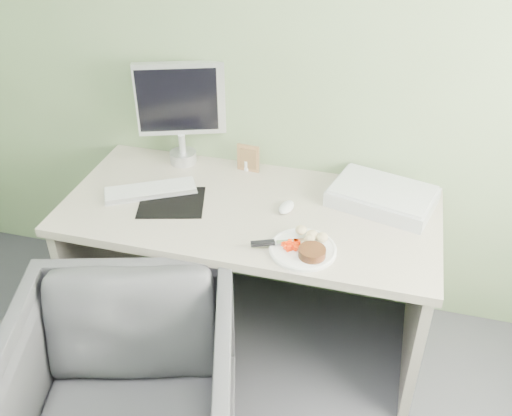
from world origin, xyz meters
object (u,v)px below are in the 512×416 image
(scanner, at_px, (382,197))
(plate, at_px, (303,249))
(monitor, at_px, (181,108))
(desk_chair, at_px, (126,399))
(desk, at_px, (250,241))

(scanner, bearing_deg, plate, -108.27)
(plate, xyz_separation_m, monitor, (-0.69, 0.55, 0.27))
(plate, relative_size, desk_chair, 0.33)
(scanner, xyz_separation_m, desk_chair, (-0.79, -0.97, -0.40))
(desk, height_order, desk_chair, desk)
(desk, relative_size, monitor, 3.27)
(monitor, bearing_deg, plate, -58.15)
(plate, distance_m, desk_chair, 0.85)
(desk, bearing_deg, scanner, 18.05)
(desk, height_order, monitor, monitor)
(desk_chair, bearing_deg, desk, 56.24)
(scanner, xyz_separation_m, monitor, (-0.96, 0.14, 0.24))
(scanner, distance_m, monitor, 1.00)
(desk, distance_m, monitor, 0.69)
(plate, height_order, scanner, scanner)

